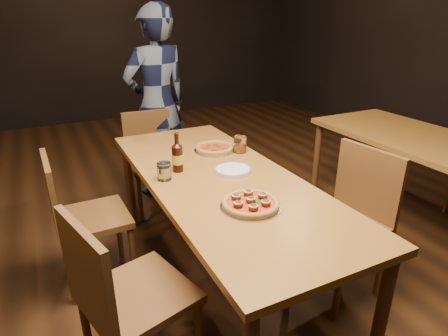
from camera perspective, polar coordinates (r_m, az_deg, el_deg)
name	(u,v)px	position (r m, az deg, el deg)	size (l,w,h in m)	color
ground	(221,281)	(2.55, -0.52, -16.86)	(9.00, 9.00, 0.00)	black
table_main	(220,187)	(2.19, -0.59, -2.98)	(0.80, 2.00, 0.75)	brown
table_right	(442,153)	(3.15, 30.25, 1.97)	(0.80, 2.00, 0.75)	brown
chair_main_nw	(138,294)	(1.79, -13.00, -18.16)	(0.44, 0.44, 0.94)	brown
chair_main_sw	(92,217)	(2.47, -19.47, -7.00)	(0.43, 0.43, 0.91)	brown
chair_main_e	(340,224)	(2.33, 17.27, -8.10)	(0.44, 0.44, 0.95)	brown
chair_end	(154,162)	(3.26, -10.63, 0.92)	(0.41, 0.41, 0.89)	brown
pizza_meatball	(251,203)	(1.82, 4.08, -5.34)	(0.30, 0.30, 0.05)	#B7B7BF
pizza_margherita	(215,148)	(2.56, -1.45, 3.04)	(0.28, 0.28, 0.04)	#B7B7BF
plate_stack	(233,170)	(2.22, 1.35, -0.31)	(0.22, 0.22, 0.02)	white
beer_bottle	(177,158)	(2.22, -7.10, 1.52)	(0.07, 0.07, 0.23)	black
water_glass	(164,171)	(2.13, -9.10, -0.49)	(0.08, 0.08, 0.10)	white
amber_glass	(240,144)	(2.52, 2.45, 3.62)	(0.09, 0.09, 0.11)	#AE5113
diner	(157,105)	(3.48, -10.12, 9.47)	(0.62, 0.41, 1.71)	black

